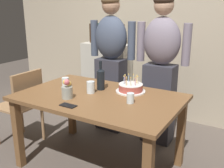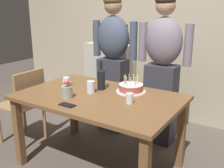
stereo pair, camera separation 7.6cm
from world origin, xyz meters
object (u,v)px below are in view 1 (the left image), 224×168
(birthday_cake, at_px, (131,88))
(flower_vase, at_px, (67,90))
(water_glass_far, at_px, (130,98))
(dining_chair, at_px, (23,102))
(cell_phone, at_px, (68,106))
(water_glass_side, at_px, (91,87))
(water_glass_near, at_px, (66,82))
(person_man_bearded, at_px, (111,63))
(wine_bottle, at_px, (101,78))
(person_woman_cardigan, at_px, (160,69))

(birthday_cake, distance_m, flower_vase, 0.61)
(water_glass_far, xyz_separation_m, dining_chair, (-1.30, -0.05, -0.27))
(cell_phone, bearing_deg, birthday_cake, 66.44)
(water_glass_side, relative_size, dining_chair, 0.13)
(water_glass_near, height_order, flower_vase, flower_vase)
(birthday_cake, distance_m, person_man_bearded, 0.77)
(water_glass_far, xyz_separation_m, person_man_bearded, (-0.68, 0.81, 0.09))
(dining_chair, bearing_deg, cell_phone, 72.72)
(water_glass_near, xyz_separation_m, wine_bottle, (0.36, 0.12, 0.06))
(water_glass_far, relative_size, flower_vase, 0.49)
(cell_phone, relative_size, person_man_bearded, 0.09)
(water_glass_near, distance_m, person_woman_cardigan, 1.05)
(flower_vase, bearing_deg, person_woman_cardigan, 63.12)
(birthday_cake, relative_size, water_glass_side, 2.50)
(person_man_bearded, xyz_separation_m, dining_chair, (-0.62, -0.87, -0.36))
(person_woman_cardigan, height_order, dining_chair, person_woman_cardigan)
(water_glass_side, distance_m, cell_phone, 0.38)
(water_glass_side, relative_size, wine_bottle, 0.40)
(flower_vase, height_order, person_man_bearded, person_man_bearded)
(water_glass_near, bearing_deg, cell_phone, -47.69)
(wine_bottle, height_order, person_man_bearded, person_man_bearded)
(water_glass_near, relative_size, flower_vase, 0.55)
(birthday_cake, relative_size, wine_bottle, 1.00)
(cell_phone, bearing_deg, water_glass_far, 39.45)
(water_glass_far, bearing_deg, water_glass_side, 173.59)
(person_man_bearded, bearing_deg, flower_vase, 97.70)
(water_glass_near, height_order, cell_phone, water_glass_near)
(person_man_bearded, height_order, person_woman_cardigan, same)
(birthday_cake, height_order, water_glass_far, birthday_cake)
(water_glass_far, height_order, flower_vase, flower_vase)
(water_glass_near, xyz_separation_m, cell_phone, (0.37, -0.40, -0.05))
(birthday_cake, relative_size, water_glass_far, 3.22)
(birthday_cake, height_order, person_man_bearded, person_man_bearded)
(wine_bottle, relative_size, cell_phone, 2.01)
(flower_vase, distance_m, person_woman_cardigan, 1.12)
(person_woman_cardigan, bearing_deg, birthday_cake, 79.67)
(water_glass_side, height_order, person_man_bearded, person_man_bearded)
(water_glass_side, height_order, person_woman_cardigan, person_woman_cardigan)
(dining_chair, bearing_deg, wine_bottle, 105.56)
(wine_bottle, xyz_separation_m, person_woman_cardigan, (0.39, 0.62, 0.02))
(water_glass_far, height_order, wine_bottle, wine_bottle)
(wine_bottle, bearing_deg, water_glass_far, -24.23)
(person_man_bearded, bearing_deg, water_glass_side, 106.63)
(cell_phone, height_order, dining_chair, dining_chair)
(cell_phone, relative_size, person_woman_cardigan, 0.09)
(person_woman_cardigan, bearing_deg, wine_bottle, 57.94)
(person_man_bearded, xyz_separation_m, person_woman_cardigan, (0.64, 0.00, 0.00))
(cell_phone, relative_size, dining_chair, 0.17)
(wine_bottle, bearing_deg, cell_phone, -88.73)
(flower_vase, xyz_separation_m, person_woman_cardigan, (0.51, 1.00, 0.06))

